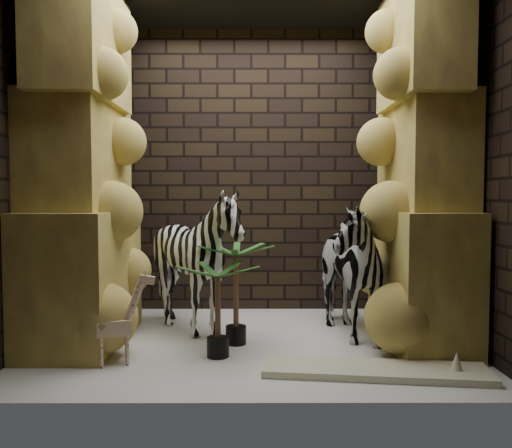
{
  "coord_description": "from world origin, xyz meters",
  "views": [
    {
      "loc": [
        0.04,
        -4.14,
        1.21
      ],
      "look_at": [
        0.05,
        0.15,
        0.99
      ],
      "focal_mm": 35.04,
      "sensor_mm": 36.0,
      "label": 1
    }
  ],
  "objects_px": {
    "palm_back": "(218,310)",
    "zebra_right": "(339,259)",
    "zebra_left": "(197,269)",
    "surfboard": "(375,370)",
    "palm_front": "(236,293)",
    "giraffe_toy": "(114,317)"
  },
  "relations": [
    {
      "from": "zebra_right",
      "to": "giraffe_toy",
      "type": "distance_m",
      "value": 1.95
    },
    {
      "from": "zebra_left",
      "to": "palm_back",
      "type": "height_order",
      "value": "zebra_left"
    },
    {
      "from": "zebra_left",
      "to": "surfboard",
      "type": "relative_size",
      "value": 0.83
    },
    {
      "from": "surfboard",
      "to": "giraffe_toy",
      "type": "bearing_deg",
      "value": -178.61
    },
    {
      "from": "surfboard",
      "to": "palm_front",
      "type": "bearing_deg",
      "value": 151.29
    },
    {
      "from": "giraffe_toy",
      "to": "palm_front",
      "type": "distance_m",
      "value": 1.01
    },
    {
      "from": "zebra_right",
      "to": "palm_front",
      "type": "height_order",
      "value": "zebra_right"
    },
    {
      "from": "giraffe_toy",
      "to": "zebra_right",
      "type": "bearing_deg",
      "value": 5.64
    },
    {
      "from": "zebra_right",
      "to": "palm_front",
      "type": "xyz_separation_m",
      "value": [
        -0.9,
        -0.26,
        -0.26
      ]
    },
    {
      "from": "palm_back",
      "to": "zebra_right",
      "type": "bearing_deg",
      "value": 29.98
    },
    {
      "from": "giraffe_toy",
      "to": "palm_back",
      "type": "bearing_deg",
      "value": -3.67
    },
    {
      "from": "zebra_left",
      "to": "giraffe_toy",
      "type": "xyz_separation_m",
      "value": [
        -0.5,
        -0.84,
        -0.23
      ]
    },
    {
      "from": "zebra_right",
      "to": "surfboard",
      "type": "distance_m",
      "value": 1.17
    },
    {
      "from": "zebra_right",
      "to": "palm_back",
      "type": "xyz_separation_m",
      "value": [
        -1.02,
        -0.59,
        -0.32
      ]
    },
    {
      "from": "zebra_right",
      "to": "zebra_left",
      "type": "distance_m",
      "value": 1.26
    },
    {
      "from": "zebra_left",
      "to": "surfboard",
      "type": "xyz_separation_m",
      "value": [
        1.35,
        -1.02,
        -0.55
      ]
    },
    {
      "from": "surfboard",
      "to": "palm_back",
      "type": "bearing_deg",
      "value": 168.39
    },
    {
      "from": "zebra_right",
      "to": "palm_back",
      "type": "distance_m",
      "value": 1.22
    },
    {
      "from": "palm_front",
      "to": "surfboard",
      "type": "height_order",
      "value": "palm_front"
    },
    {
      "from": "zebra_right",
      "to": "zebra_left",
      "type": "relative_size",
      "value": 1.07
    },
    {
      "from": "giraffe_toy",
      "to": "surfboard",
      "type": "bearing_deg",
      "value": -23.96
    },
    {
      "from": "zebra_right",
      "to": "palm_front",
      "type": "bearing_deg",
      "value": -176.65
    }
  ]
}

